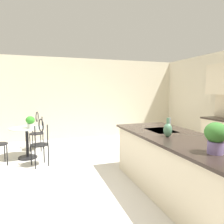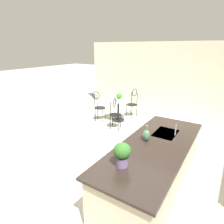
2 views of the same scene
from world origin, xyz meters
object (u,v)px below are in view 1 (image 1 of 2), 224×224
Objects in this scene: potted_plant_on_table at (30,121)px; potted_plant_counter_far at (216,136)px; bistro_table at (27,140)px; chair_toward_desk at (37,129)px; chair_by_island at (40,140)px; vase_on_counter at (168,130)px.

potted_plant_on_table is 4.01m from potted_plant_counter_far.
bistro_table is at bearing -138.50° from potted_plant_on_table.
potted_plant_counter_far reaches higher than chair_toward_desk.
potted_plant_on_table is (-0.59, -0.21, 0.33)m from chair_by_island.
potted_plant_on_table is 0.81× the size of potted_plant_counter_far.
chair_toward_desk is (-1.40, -0.10, 0.00)m from chair_by_island.
potted_plant_counter_far is at bearing 24.90° from chair_toward_desk.
potted_plant_counter_far reaches higher than chair_by_island.
potted_plant_counter_far reaches higher than vase_on_counter.
bistro_table is at bearing -140.78° from vase_on_counter.
potted_plant_on_table is at bearing -160.41° from chair_by_island.
chair_by_island is (0.70, 0.30, 0.13)m from bistro_table.
potted_plant_counter_far reaches higher than bistro_table.
potted_plant_on_table is at bearing 41.50° from bistro_table.
chair_by_island reaches higher than bistro_table.
chair_by_island is 3.62× the size of vase_on_counter.
potted_plant_counter_far is (3.43, 2.08, 0.22)m from potted_plant_on_table.
potted_plant_on_table is at bearing -8.04° from chair_toward_desk.
chair_by_island is 1.40m from chair_toward_desk.
chair_by_island is 1.00× the size of chair_toward_desk.
bistro_table is at bearing -16.45° from chair_toward_desk.
chair_by_island is 3.44m from potted_plant_counter_far.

